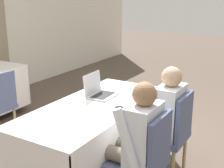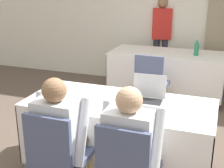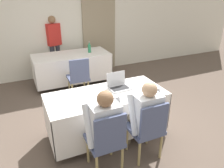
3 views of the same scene
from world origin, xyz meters
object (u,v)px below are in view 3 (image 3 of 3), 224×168
(person_red_shirt, at_px, (54,43))
(cell_phone, at_px, (116,101))
(chair_near_right, at_px, (148,128))
(laptop, at_px, (119,86))
(person_white_shirt, at_px, (144,114))
(person_checkered_shirt, at_px, (103,125))
(chair_near_left, at_px, (107,140))
(chair_far_spare, at_px, (79,76))
(water_bottle, at_px, (89,48))

(person_red_shirt, bearing_deg, cell_phone, -102.15)
(person_red_shirt, bearing_deg, chair_near_right, -98.45)
(laptop, distance_m, person_white_shirt, 0.73)
(cell_phone, distance_m, person_white_shirt, 0.44)
(person_checkered_shirt, bearing_deg, person_white_shirt, -180.00)
(chair_near_left, bearing_deg, person_white_shirt, -170.32)
(cell_phone, distance_m, chair_far_spare, 1.78)
(chair_near_left, relative_size, chair_near_right, 1.00)
(water_bottle, relative_size, person_red_shirt, 0.17)
(chair_near_left, relative_size, person_red_shirt, 0.58)
(laptop, height_order, chair_near_right, laptop)
(person_white_shirt, relative_size, person_red_shirt, 0.74)
(person_checkered_shirt, bearing_deg, chair_far_spare, -97.71)
(chair_far_spare, xyz_separation_m, person_white_shirt, (0.33, -2.08, 0.16))
(chair_near_right, distance_m, person_white_shirt, 0.19)
(person_checkered_shirt, bearing_deg, chair_near_right, 170.32)
(chair_near_left, xyz_separation_m, person_red_shirt, (0.10, 3.73, 0.40))
(chair_near_left, bearing_deg, laptop, -124.46)
(chair_near_left, height_order, person_red_shirt, person_red_shirt)
(laptop, relative_size, chair_near_left, 0.37)
(cell_phone, height_order, chair_far_spare, chair_far_spare)
(laptop, distance_m, person_red_shirt, 2.95)
(chair_near_left, xyz_separation_m, chair_far_spare, (0.28, 2.19, 0.00))
(water_bottle, relative_size, chair_far_spare, 0.29)
(chair_far_spare, relative_size, person_red_shirt, 0.58)
(chair_near_left, relative_size, person_white_shirt, 0.78)
(laptop, bearing_deg, person_white_shirt, -88.38)
(water_bottle, distance_m, chair_near_left, 3.11)
(chair_near_right, relative_size, chair_far_spare, 1.00)
(water_bottle, bearing_deg, person_white_shirt, -94.03)
(chair_near_left, height_order, person_white_shirt, person_white_shirt)
(cell_phone, distance_m, water_bottle, 2.59)
(chair_near_right, bearing_deg, laptop, -86.66)
(laptop, height_order, chair_near_left, laptop)
(laptop, xyz_separation_m, chair_near_left, (-0.56, -0.82, -0.30))
(cell_phone, bearing_deg, chair_near_right, -18.16)
(person_checkered_shirt, distance_m, person_white_shirt, 0.61)
(water_bottle, distance_m, person_white_shirt, 2.89)
(chair_near_left, height_order, person_checkered_shirt, person_checkered_shirt)
(water_bottle, distance_m, person_red_shirt, 1.03)
(chair_near_left, xyz_separation_m, person_checkered_shirt, (0.00, 0.10, 0.16))
(person_checkered_shirt, height_order, person_white_shirt, same)
(water_bottle, bearing_deg, person_red_shirt, 133.34)
(chair_near_right, distance_m, person_checkered_shirt, 0.64)
(cell_phone, relative_size, person_checkered_shirt, 0.12)
(chair_near_right, relative_size, person_white_shirt, 0.78)
(person_checkered_shirt, distance_m, person_red_shirt, 3.63)
(laptop, height_order, cell_phone, laptop)
(water_bottle, height_order, person_red_shirt, person_red_shirt)
(person_white_shirt, bearing_deg, water_bottle, -94.03)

